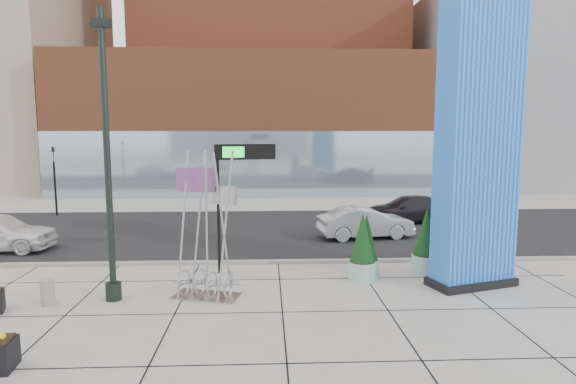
{
  "coord_description": "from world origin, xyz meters",
  "views": [
    {
      "loc": [
        0.58,
        -13.95,
        5.08
      ],
      "look_at": [
        1.29,
        2.0,
        3.02
      ],
      "focal_mm": 30.0,
      "sensor_mm": 36.0,
      "label": 1
    }
  ],
  "objects_px": {
    "blue_pylon": "(478,148)",
    "car_silver_mid": "(365,223)",
    "concrete_bollard": "(48,292)",
    "lamp_post": "(109,186)",
    "overhead_street_sign": "(240,163)",
    "public_art_sculpture": "(206,260)"
  },
  "relations": [
    {
      "from": "blue_pylon",
      "to": "car_silver_mid",
      "type": "height_order",
      "value": "blue_pylon"
    },
    {
      "from": "blue_pylon",
      "to": "concrete_bollard",
      "type": "distance_m",
      "value": 13.81
    },
    {
      "from": "concrete_bollard",
      "to": "public_art_sculpture",
      "type": "bearing_deg",
      "value": 5.5
    },
    {
      "from": "public_art_sculpture",
      "to": "concrete_bollard",
      "type": "relative_size",
      "value": 5.92
    },
    {
      "from": "lamp_post",
      "to": "overhead_street_sign",
      "type": "bearing_deg",
      "value": 34.79
    },
    {
      "from": "car_silver_mid",
      "to": "public_art_sculpture",
      "type": "bearing_deg",
      "value": 131.1
    },
    {
      "from": "concrete_bollard",
      "to": "overhead_street_sign",
      "type": "xyz_separation_m",
      "value": [
        5.49,
        2.91,
        3.56
      ]
    },
    {
      "from": "public_art_sculpture",
      "to": "concrete_bollard",
      "type": "distance_m",
      "value": 4.66
    },
    {
      "from": "blue_pylon",
      "to": "lamp_post",
      "type": "relative_size",
      "value": 1.11
    },
    {
      "from": "public_art_sculpture",
      "to": "car_silver_mid",
      "type": "height_order",
      "value": "public_art_sculpture"
    },
    {
      "from": "overhead_street_sign",
      "to": "car_silver_mid",
      "type": "bearing_deg",
      "value": 31.15
    },
    {
      "from": "blue_pylon",
      "to": "public_art_sculpture",
      "type": "bearing_deg",
      "value": 167.72
    },
    {
      "from": "blue_pylon",
      "to": "car_silver_mid",
      "type": "relative_size",
      "value": 2.1
    },
    {
      "from": "lamp_post",
      "to": "concrete_bollard",
      "type": "distance_m",
      "value": 3.58
    },
    {
      "from": "lamp_post",
      "to": "overhead_street_sign",
      "type": "distance_m",
      "value": 4.54
    },
    {
      "from": "lamp_post",
      "to": "concrete_bollard",
      "type": "bearing_deg",
      "value": -169.41
    },
    {
      "from": "blue_pylon",
      "to": "concrete_bollard",
      "type": "relative_size",
      "value": 12.3
    },
    {
      "from": "lamp_post",
      "to": "overhead_street_sign",
      "type": "relative_size",
      "value": 1.85
    },
    {
      "from": "overhead_street_sign",
      "to": "concrete_bollard",
      "type": "bearing_deg",
      "value": -164.94
    },
    {
      "from": "public_art_sculpture",
      "to": "lamp_post",
      "type": "bearing_deg",
      "value": -162.62
    },
    {
      "from": "public_art_sculpture",
      "to": "overhead_street_sign",
      "type": "bearing_deg",
      "value": 84.67
    },
    {
      "from": "blue_pylon",
      "to": "lamp_post",
      "type": "bearing_deg",
      "value": 167.0
    }
  ]
}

